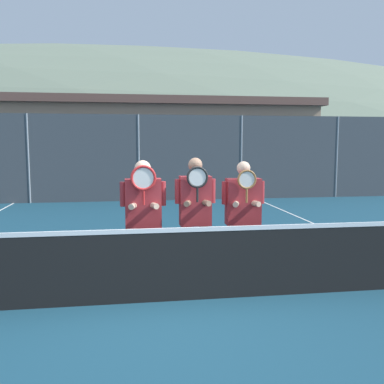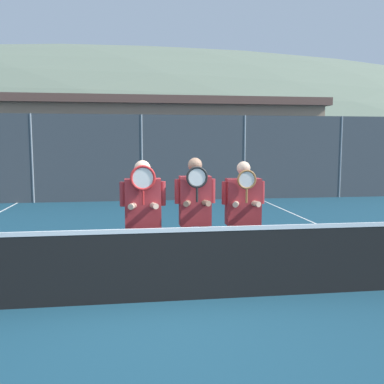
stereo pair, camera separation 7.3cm
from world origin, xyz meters
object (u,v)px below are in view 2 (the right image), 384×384
at_px(player_leftmost, 143,212).
at_px(car_center, 236,169).
at_px(player_center_left, 195,212).
at_px(car_right_of_center, 345,167).
at_px(player_center_right, 243,212).
at_px(car_left_of_center, 116,171).

relative_size(player_leftmost, car_center, 0.41).
bearing_deg(player_center_left, car_right_of_center, 54.74).
bearing_deg(car_right_of_center, player_center_left, -125.26).
bearing_deg(player_center_right, car_left_of_center, 101.01).
distance_m(player_leftmost, player_center_left, 0.71).
distance_m(player_center_left, player_center_right, 0.71).
xyz_separation_m(car_left_of_center, car_center, (4.97, 0.23, 0.05)).
relative_size(player_center_left, car_right_of_center, 0.39).
distance_m(player_center_left, car_right_of_center, 14.48).
height_order(car_left_of_center, car_right_of_center, car_right_of_center).
xyz_separation_m(player_center_right, car_left_of_center, (-2.22, 11.39, -0.14)).
bearing_deg(player_center_right, player_center_left, -172.12).
bearing_deg(player_leftmost, car_right_of_center, 52.55).
bearing_deg(car_right_of_center, player_leftmost, -127.45).
distance_m(car_center, car_right_of_center, 4.91).
height_order(player_center_right, car_right_of_center, car_right_of_center).
xyz_separation_m(car_left_of_center, car_right_of_center, (9.88, 0.34, 0.08)).
relative_size(player_leftmost, car_right_of_center, 0.38).
height_order(player_leftmost, car_right_of_center, car_right_of_center).
relative_size(player_center_left, player_center_right, 1.03).
bearing_deg(car_left_of_center, car_right_of_center, 1.97).
distance_m(player_leftmost, car_right_of_center, 14.92).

